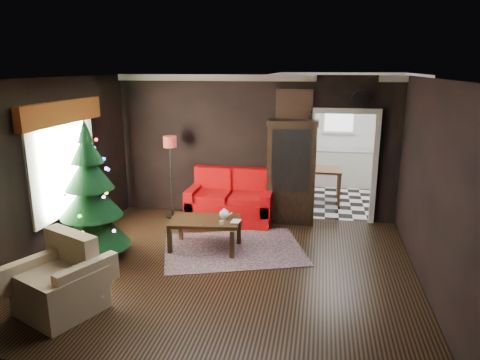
% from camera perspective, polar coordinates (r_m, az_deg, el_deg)
% --- Properties ---
extents(floor, '(5.50, 5.50, 0.00)m').
position_cam_1_polar(floor, '(6.75, -1.43, -11.42)').
color(floor, black).
rests_on(floor, ground).
extents(ceiling, '(5.50, 5.50, 0.00)m').
position_cam_1_polar(ceiling, '(6.07, -1.60, 13.08)').
color(ceiling, white).
rests_on(ceiling, ground).
extents(wall_back, '(5.50, 0.00, 5.50)m').
position_cam_1_polar(wall_back, '(8.67, 1.94, 4.23)').
color(wall_back, black).
rests_on(wall_back, ground).
extents(wall_front, '(5.50, 0.00, 5.50)m').
position_cam_1_polar(wall_front, '(3.98, -9.11, -8.71)').
color(wall_front, black).
rests_on(wall_front, ground).
extents(wall_left, '(0.00, 5.50, 5.50)m').
position_cam_1_polar(wall_left, '(7.33, -23.03, 1.14)').
color(wall_left, black).
rests_on(wall_left, ground).
extents(wall_right, '(0.00, 5.50, 5.50)m').
position_cam_1_polar(wall_right, '(6.31, 23.74, -0.99)').
color(wall_right, black).
rests_on(wall_right, ground).
extents(doorway, '(1.10, 0.10, 2.10)m').
position_cam_1_polar(doorway, '(8.65, 13.12, 1.47)').
color(doorway, beige).
rests_on(doorway, ground).
extents(left_window, '(0.05, 1.60, 1.40)m').
position_cam_1_polar(left_window, '(7.46, -21.98, 1.86)').
color(left_window, white).
rests_on(left_window, wall_left).
extents(valance, '(0.12, 2.10, 0.35)m').
position_cam_1_polar(valance, '(7.30, -22.06, 8.12)').
color(valance, brown).
rests_on(valance, wall_left).
extents(kitchen_floor, '(3.00, 3.00, 0.00)m').
position_cam_1_polar(kitchen_floor, '(10.37, 12.48, -2.32)').
color(kitchen_floor, silver).
rests_on(kitchen_floor, ground).
extents(kitchen_window, '(0.70, 0.06, 0.70)m').
position_cam_1_polar(kitchen_window, '(11.46, 12.75, 7.94)').
color(kitchen_window, white).
rests_on(kitchen_window, ground).
extents(rug, '(2.66, 2.28, 0.01)m').
position_cam_1_polar(rug, '(7.39, -0.83, -8.96)').
color(rug, '#4F3349').
rests_on(rug, ground).
extents(loveseat, '(1.70, 0.90, 1.00)m').
position_cam_1_polar(loveseat, '(8.52, -1.23, -2.19)').
color(loveseat, maroon).
rests_on(loveseat, ground).
extents(curio_cabinet, '(0.90, 0.45, 1.90)m').
position_cam_1_polar(curio_cabinet, '(8.46, 6.71, 0.76)').
color(curio_cabinet, black).
rests_on(curio_cabinet, ground).
extents(floor_lamp, '(0.35, 0.35, 1.64)m').
position_cam_1_polar(floor_lamp, '(8.75, -8.91, 0.34)').
color(floor_lamp, black).
rests_on(floor_lamp, ground).
extents(christmas_tree, '(1.26, 1.26, 2.16)m').
position_cam_1_polar(christmas_tree, '(7.15, -18.85, -1.71)').
color(christmas_tree, black).
rests_on(christmas_tree, ground).
extents(armchair, '(1.19, 1.19, 0.92)m').
position_cam_1_polar(armchair, '(5.92, -22.44, -11.56)').
color(armchair, beige).
rests_on(armchair, ground).
extents(coffee_table, '(1.19, 0.80, 0.50)m').
position_cam_1_polar(coffee_table, '(7.34, -4.54, -6.98)').
color(coffee_table, black).
rests_on(coffee_table, rug).
extents(teapot, '(0.22, 0.22, 0.18)m').
position_cam_1_polar(teapot, '(7.22, -2.06, -4.44)').
color(teapot, white).
rests_on(teapot, coffee_table).
extents(cup_a, '(0.08, 0.08, 0.06)m').
position_cam_1_polar(cup_a, '(7.24, -2.02, -4.88)').
color(cup_a, white).
rests_on(cup_a, coffee_table).
extents(cup_b, '(0.08, 0.08, 0.06)m').
position_cam_1_polar(cup_b, '(7.02, -2.44, -5.52)').
color(cup_b, silver).
rests_on(cup_b, coffee_table).
extents(book, '(0.14, 0.02, 0.20)m').
position_cam_1_polar(book, '(7.11, -1.12, -4.66)').
color(book, '#9B7764').
rests_on(book, coffee_table).
extents(wall_clock, '(0.32, 0.32, 0.06)m').
position_cam_1_polar(wall_clock, '(8.43, 15.39, 10.15)').
color(wall_clock, white).
rests_on(wall_clock, wall_back).
extents(painting, '(0.62, 0.05, 0.52)m').
position_cam_1_polar(painting, '(8.43, 7.06, 9.67)').
color(painting, '#A7683F').
rests_on(painting, wall_back).
extents(kitchen_counter, '(1.80, 0.60, 0.90)m').
position_cam_1_polar(kitchen_counter, '(11.42, 12.44, 1.57)').
color(kitchen_counter, silver).
rests_on(kitchen_counter, ground).
extents(kitchen_table, '(0.70, 0.70, 0.75)m').
position_cam_1_polar(kitchen_table, '(9.97, 10.92, -0.69)').
color(kitchen_table, '#593618').
rests_on(kitchen_table, ground).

